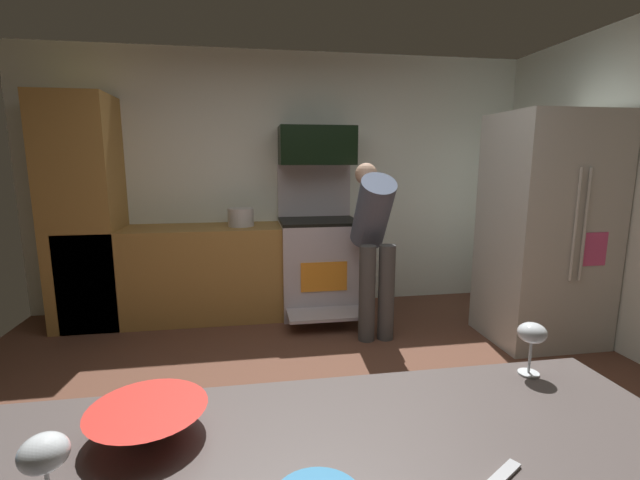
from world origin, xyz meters
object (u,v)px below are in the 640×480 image
person_cook (373,236)px  mixing_bowl_large (148,421)px  stock_pot (241,217)px  microwave (317,146)px  oven_range (318,263)px  refrigerator (545,230)px  wine_glass_mid (44,456)px  wine_glass_far (532,335)px

person_cook → mixing_bowl_large: bearing=-116.5°
stock_pot → person_cook: bearing=-30.8°
microwave → mixing_bowl_large: microwave is taller
oven_range → mixing_bowl_large: (-0.92, -3.26, 0.43)m
mixing_bowl_large → refrigerator: bearing=40.2°
mixing_bowl_large → wine_glass_mid: (-0.13, -0.21, 0.08)m
microwave → wine_glass_far: size_ratio=4.64×
oven_range → mixing_bowl_large: bearing=-105.8°
microwave → stock_pot: microwave is taller
microwave → refrigerator: (1.77, -1.08, -0.72)m
refrigerator → mixing_bowl_large: size_ratio=7.06×
wine_glass_mid → wine_glass_far: 1.22m
stock_pot → refrigerator: bearing=-21.6°
oven_range → refrigerator: 2.08m
microwave → mixing_bowl_large: size_ratio=2.74×
refrigerator → wine_glass_mid: 3.76m
microwave → wine_glass_far: microwave is taller
oven_range → mixing_bowl_large: 3.42m
refrigerator → stock_pot: refrigerator is taller
wine_glass_mid → stock_pot: 3.49m
refrigerator → wine_glass_far: (-1.65, -2.15, 0.07)m
mixing_bowl_large → wine_glass_far: 1.06m
mixing_bowl_large → wine_glass_far: (1.05, 0.12, 0.09)m
microwave → mixing_bowl_large: 3.56m
oven_range → wine_glass_mid: oven_range is taller
oven_range → stock_pot: (-0.76, 0.01, 0.48)m
microwave → refrigerator: bearing=-31.4°
mixing_bowl_large → person_cook: bearing=63.5°
person_cook → wine_glass_far: size_ratio=9.43×
refrigerator → wine_glass_mid: (-2.82, -2.48, 0.06)m
refrigerator → microwave: bearing=148.6°
mixing_bowl_large → microwave: bearing=74.6°
mixing_bowl_large → stock_pot: 3.28m
microwave → person_cook: (0.37, -0.76, -0.78)m
person_cook → wine_glass_mid: person_cook is taller
person_cook → stock_pot: bearing=149.2°
refrigerator → mixing_bowl_large: refrigerator is taller
microwave → refrigerator: size_ratio=0.39×
refrigerator → wine_glass_far: size_ratio=11.93×
stock_pot → oven_range: bearing=-1.1°
person_cook → refrigerator: bearing=-13.1°
wine_glass_mid → oven_range: bearing=73.2°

